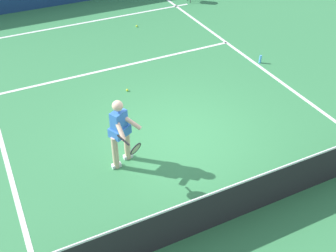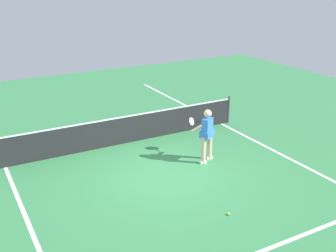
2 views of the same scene
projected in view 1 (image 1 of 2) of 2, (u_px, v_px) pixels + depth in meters
ground_plane at (179, 138)px, 9.45m from camera, size 25.62×25.62×0.00m
baseline_marking at (84, 23)px, 14.74m from camera, size 8.34×0.10×0.01m
service_line_marking at (120, 67)px, 12.15m from camera, size 7.34×0.10×0.01m
sideline_left_marking at (305, 99)px, 10.74m from camera, size 0.10×17.71×0.01m
sideline_right_marking at (14, 189)px, 8.15m from camera, size 0.10×17.71×0.01m
court_net at (245, 197)px, 7.36m from camera, size 8.02×0.08×0.98m
tennis_player at (121, 131)px, 8.27m from camera, size 0.68×1.13×1.55m
tennis_ball_near at (127, 90)px, 11.05m from camera, size 0.07×0.07×0.07m
tennis_ball_mid at (137, 26)px, 14.44m from camera, size 0.07×0.07×0.07m
water_bottle at (260, 59)px, 12.27m from camera, size 0.07×0.07×0.24m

